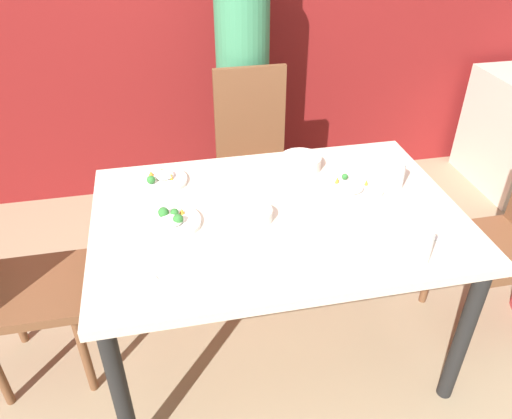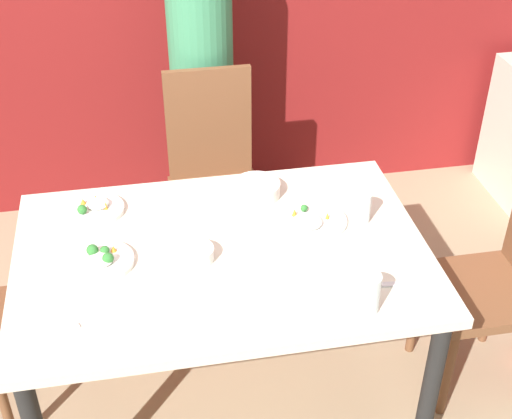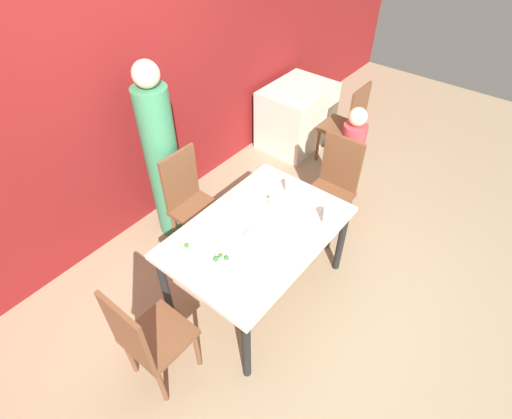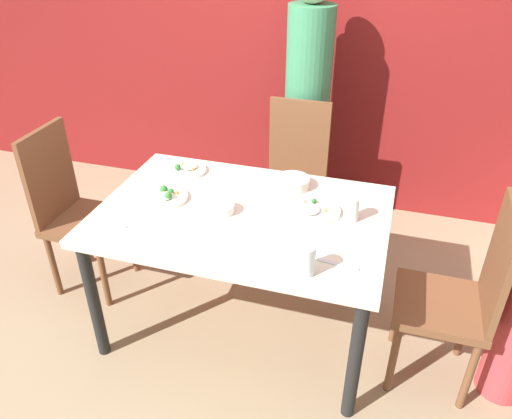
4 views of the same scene
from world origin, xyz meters
name	(u,v)px [view 3 (image 3 of 4)]	position (x,y,z in m)	size (l,w,h in m)	color
ground_plane	(258,288)	(0.00, 0.00, 0.00)	(10.00, 10.00, 0.00)	#998466
wall_back	(114,94)	(0.00, 1.50, 1.35)	(10.00, 0.06, 2.70)	maroon
dining_table	(258,237)	(0.00, 0.00, 0.65)	(1.38, 0.93, 0.73)	beige
chair_adult_spot	(191,201)	(0.07, 0.81, 0.52)	(0.40, 0.40, 0.98)	brown
chair_child_spot	(333,186)	(1.04, -0.06, 0.52)	(0.40, 0.40, 0.98)	brown
chair_empty_left	(147,338)	(-1.04, 0.08, 0.52)	(0.40, 0.40, 0.98)	brown
person_adult	(163,161)	(0.07, 1.12, 0.81)	(0.29, 0.29, 1.70)	#387F56
person_child	(348,168)	(1.31, -0.06, 0.57)	(0.22, 0.22, 1.20)	#C63D42
bowl_curry	(242,198)	(0.18, 0.31, 0.76)	(0.18, 0.18, 0.05)	silver
plate_rice_adult	(221,261)	(-0.40, 0.00, 0.75)	(0.22, 0.22, 0.06)	white
plate_rice_child	(275,200)	(0.33, 0.09, 0.74)	(0.24, 0.24, 0.05)	white
plate_noodles	(188,242)	(-0.42, 0.31, 0.74)	(0.21, 0.21, 0.05)	white
bowl_rice_small	(253,237)	(-0.09, -0.03, 0.75)	(0.12, 0.12, 0.05)	white
glass_water_tall	(328,217)	(0.38, -0.37, 0.80)	(0.08, 0.08, 0.13)	silver
glass_water_short	(289,186)	(0.51, 0.08, 0.79)	(0.07, 0.07, 0.12)	silver
fork_steel	(325,209)	(0.50, -0.27, 0.73)	(0.18, 0.04, 0.01)	silver
spoon_steel	(244,301)	(-0.55, -0.32, 0.73)	(0.17, 0.10, 0.01)	silver
background_table	(296,116)	(2.10, 1.06, 0.37)	(0.86, 0.66, 0.74)	beige
chair_background	(347,123)	(2.10, 0.39, 0.52)	(0.40, 0.40, 0.98)	brown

